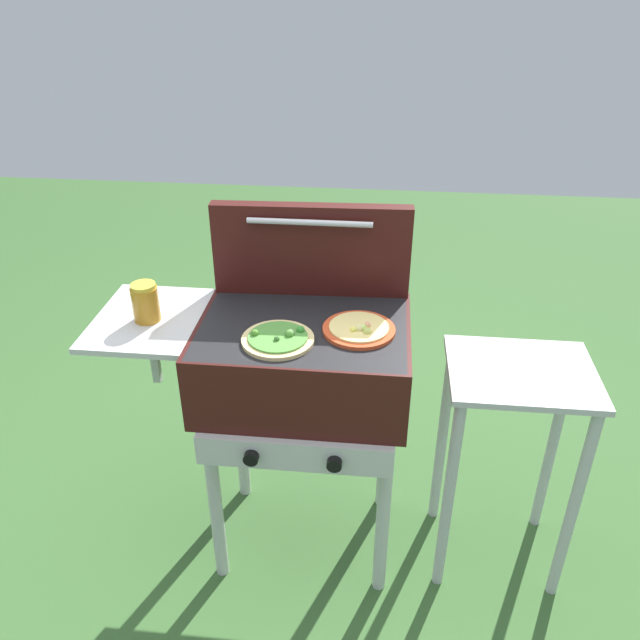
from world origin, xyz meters
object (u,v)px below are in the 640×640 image
object	(u,v)px
pizza_cheese	(359,329)
pizza_veggie	(278,339)
prep_table	(511,429)
sauce_jar	(145,302)
grill	(299,365)

from	to	relation	value
pizza_cheese	pizza_veggie	world-z (taller)	same
pizza_cheese	prep_table	xyz separation A→B (m)	(0.49, 0.02, -0.35)
sauce_jar	prep_table	xyz separation A→B (m)	(1.13, 0.02, -0.40)
pizza_veggie	pizza_cheese	bearing A→B (deg)	18.93
grill	pizza_veggie	distance (m)	0.19
pizza_cheese	sauce_jar	bearing A→B (deg)	179.64
pizza_veggie	sauce_jar	size ratio (longest dim) A/B	1.74
pizza_cheese	pizza_veggie	distance (m)	0.24
grill	pizza_veggie	size ratio (longest dim) A/B	4.58
sauce_jar	grill	bearing A→B (deg)	1.67
pizza_cheese	prep_table	bearing A→B (deg)	2.55
pizza_veggie	prep_table	world-z (taller)	pizza_veggie
sauce_jar	prep_table	distance (m)	1.20
pizza_veggie	prep_table	size ratio (longest dim) A/B	0.27
prep_table	sauce_jar	bearing A→B (deg)	-179.10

